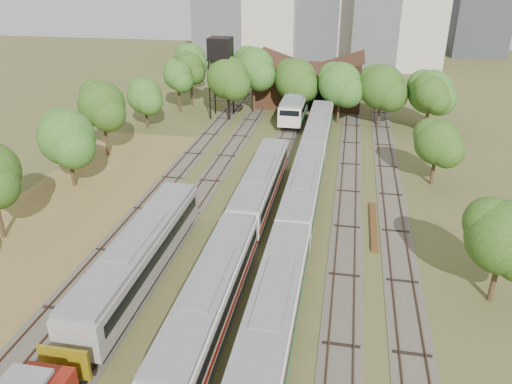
# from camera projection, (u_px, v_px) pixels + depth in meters

# --- Properties ---
(ground) EXTENTS (240.00, 240.00, 0.00)m
(ground) POSITION_uv_depth(u_px,v_px,m) (228.00, 372.00, 27.27)
(ground) COLOR #475123
(ground) RESTS_ON ground
(dry_grass_patch) EXTENTS (14.00, 60.00, 0.04)m
(dry_grass_patch) POSITION_uv_depth(u_px,v_px,m) (20.00, 260.00, 37.42)
(dry_grass_patch) COLOR brown
(dry_grass_patch) RESTS_ON ground
(tracks) EXTENTS (24.60, 80.00, 0.19)m
(tracks) POSITION_uv_depth(u_px,v_px,m) (281.00, 186.00, 49.65)
(tracks) COLOR #4C473D
(tracks) RESTS_ON ground
(railcar_red_set) EXTENTS (2.73, 34.58, 3.36)m
(railcar_red_set) POSITION_uv_depth(u_px,v_px,m) (241.00, 230.00, 38.06)
(railcar_red_set) COLOR black
(railcar_red_set) RESTS_ON ground
(railcar_green_set) EXTENTS (2.78, 52.07, 3.43)m
(railcar_green_set) POSITION_uv_depth(u_px,v_px,m) (304.00, 191.00, 44.40)
(railcar_green_set) COLOR black
(railcar_green_set) RESTS_ON ground
(railcar_rear) EXTENTS (3.03, 16.08, 3.75)m
(railcar_rear) POSITION_uv_depth(u_px,v_px,m) (296.00, 103.00, 71.11)
(railcar_rear) COLOR black
(railcar_rear) RESTS_ON ground
(old_grey_coach) EXTENTS (2.88, 18.00, 3.55)m
(old_grey_coach) POSITION_uv_depth(u_px,v_px,m) (141.00, 255.00, 34.46)
(old_grey_coach) COLOR black
(old_grey_coach) RESTS_ON ground
(water_tower) EXTENTS (3.20, 3.20, 11.06)m
(water_tower) POSITION_uv_depth(u_px,v_px,m) (220.00, 51.00, 68.04)
(water_tower) COLOR black
(water_tower) RESTS_ON ground
(rail_pile_far) EXTENTS (0.52, 8.39, 0.27)m
(rail_pile_far) POSITION_uv_depth(u_px,v_px,m) (373.00, 225.00, 42.08)
(rail_pile_far) COLOR brown
(rail_pile_far) RESTS_ON ground
(maintenance_shed) EXTENTS (16.45, 11.55, 7.58)m
(maintenance_shed) POSITION_uv_depth(u_px,v_px,m) (309.00, 84.00, 77.90)
(maintenance_shed) COLOR #351C13
(maintenance_shed) RESTS_ON ground
(tree_band_left) EXTENTS (8.00, 74.84, 8.55)m
(tree_band_left) POSITION_uv_depth(u_px,v_px,m) (102.00, 115.00, 54.14)
(tree_band_left) COLOR #382616
(tree_band_left) RESTS_ON ground
(tree_band_far) EXTENTS (39.84, 9.40, 9.43)m
(tree_band_far) POSITION_uv_depth(u_px,v_px,m) (310.00, 81.00, 68.38)
(tree_band_far) COLOR #382616
(tree_band_far) RESTS_ON ground
(tree_band_right) EXTENTS (5.98, 39.41, 7.58)m
(tree_band_right) POSITION_uv_depth(u_px,v_px,m) (453.00, 150.00, 45.17)
(tree_band_right) COLOR #382616
(tree_band_right) RESTS_ON ground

